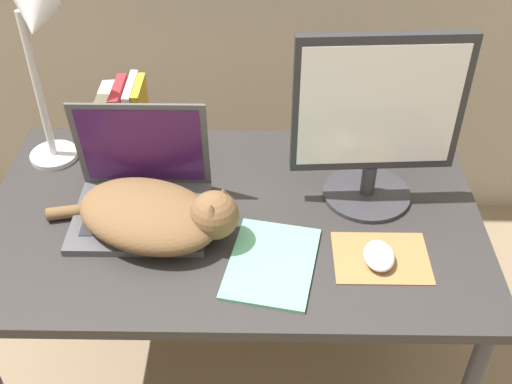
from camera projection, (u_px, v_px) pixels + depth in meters
desk at (234, 236)px, 1.64m from camera, size 1.23×0.74×0.72m
laptop at (141, 195)px, 1.57m from camera, size 0.33×0.26×0.27m
cat at (157, 215)px, 1.50m from camera, size 0.48×0.35×0.14m
external_monitor at (377, 121)px, 1.50m from camera, size 0.40×0.22×0.45m
mousepad at (381, 258)px, 1.47m from camera, size 0.22×0.17×0.00m
computer_mouse at (379, 256)px, 1.45m from camera, size 0.07×0.10×0.03m
book_row at (126, 122)px, 1.73m from camera, size 0.12×0.15×0.22m
desk_lamp at (39, 51)px, 1.54m from camera, size 0.17×0.17×0.50m
notepad at (272, 263)px, 1.46m from camera, size 0.24×0.29×0.01m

